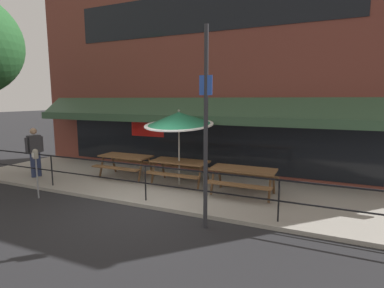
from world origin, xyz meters
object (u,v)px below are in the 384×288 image
picnic_table_centre (180,165)px  street_sign_pole (206,128)px  patio_umbrella_centre (179,119)px  parking_meter_near (36,159)px  picnic_table_right (243,174)px  picnic_table_left (126,160)px  pedestrian_walking (35,150)px

picnic_table_centre → street_sign_pole: 3.47m
patio_umbrella_centre → parking_meter_near: size_ratio=1.69×
picnic_table_centre → picnic_table_right: (2.11, -0.25, 0.00)m
picnic_table_right → patio_umbrella_centre: (-2.11, 0.19, 1.47)m
picnic_table_left → pedestrian_walking: bearing=-156.8°
parking_meter_near → street_sign_pole: street_sign_pole is taller
street_sign_pole → picnic_table_left: bearing=147.3°
parking_meter_near → patio_umbrella_centre: bearing=38.7°
picnic_table_left → picnic_table_centre: same height
pedestrian_walking → parking_meter_near: (1.82, -1.41, 0.09)m
picnic_table_right → parking_meter_near: parking_meter_near is taller
patio_umbrella_centre → pedestrian_walking: 5.27m
picnic_table_centre → street_sign_pole: size_ratio=0.42×
picnic_table_right → parking_meter_near: (-5.31, -2.37, 0.44)m
picnic_table_centre → pedestrian_walking: bearing=-166.4°
picnic_table_right → parking_meter_near: 5.83m
picnic_table_left → parking_meter_near: bearing=-112.3°
picnic_table_left → street_sign_pole: size_ratio=0.42×
picnic_table_centre → parking_meter_near: bearing=-140.7°
picnic_table_centre → parking_meter_near: parking_meter_near is taller
picnic_table_right → picnic_table_centre: bearing=173.3°
picnic_table_left → patio_umbrella_centre: bearing=-2.3°
picnic_table_right → patio_umbrella_centre: patio_umbrella_centre is taller
picnic_table_centre → patio_umbrella_centre: (0.00, -0.05, 1.47)m
picnic_table_left → patio_umbrella_centre: 2.57m
picnic_table_centre → picnic_table_right: 2.12m
pedestrian_walking → picnic_table_right: bearing=7.7°
patio_umbrella_centre → pedestrian_walking: (-5.02, -1.16, -1.12)m
pedestrian_walking → parking_meter_near: bearing=-37.7°
patio_umbrella_centre → parking_meter_near: 4.23m
street_sign_pole → pedestrian_walking: bearing=169.2°
picnic_table_left → picnic_table_right: bearing=-3.8°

